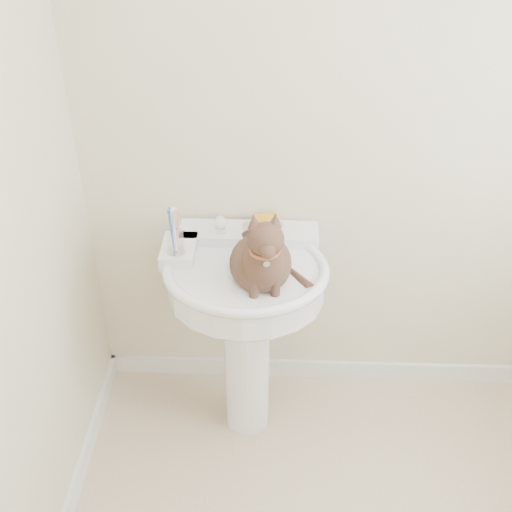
# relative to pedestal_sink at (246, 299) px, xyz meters

# --- Properties ---
(wall_back) EXTENTS (2.20, 0.00, 2.50)m
(wall_back) POSITION_rel_pedestal_sink_xyz_m (0.45, 0.29, 0.57)
(wall_back) COLOR beige
(wall_back) RESTS_ON ground
(baseboard_back) EXTENTS (2.20, 0.02, 0.09)m
(baseboard_back) POSITION_rel_pedestal_sink_xyz_m (0.45, 0.28, -0.63)
(baseboard_back) COLOR white
(baseboard_back) RESTS_ON floor
(pedestal_sink) EXTENTS (0.63, 0.62, 0.86)m
(pedestal_sink) POSITION_rel_pedestal_sink_xyz_m (0.00, 0.00, 0.00)
(pedestal_sink) COLOR white
(pedestal_sink) RESTS_ON floor
(faucet) EXTENTS (0.28, 0.12, 0.14)m
(faucet) POSITION_rel_pedestal_sink_xyz_m (0.00, 0.15, 0.23)
(faucet) COLOR silver
(faucet) RESTS_ON pedestal_sink
(soap_bar) EXTENTS (0.10, 0.07, 0.03)m
(soap_bar) POSITION_rel_pedestal_sink_xyz_m (0.07, 0.24, 0.20)
(soap_bar) COLOR orange
(soap_bar) RESTS_ON pedestal_sink
(toothbrush_cup) EXTENTS (0.07, 0.07, 0.18)m
(toothbrush_cup) POSITION_rel_pedestal_sink_xyz_m (-0.25, 0.03, 0.23)
(toothbrush_cup) COLOR silver
(toothbrush_cup) RESTS_ON pedestal_sink
(cat) EXTENTS (0.24, 0.30, 0.45)m
(cat) POSITION_rel_pedestal_sink_xyz_m (0.06, -0.09, 0.24)
(cat) COLOR brown
(cat) RESTS_ON pedestal_sink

